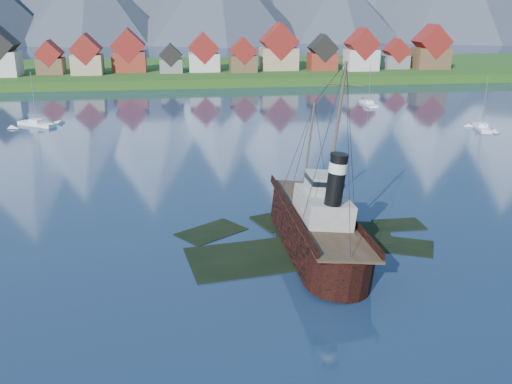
{
  "coord_description": "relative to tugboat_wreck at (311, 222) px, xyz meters",
  "views": [
    {
      "loc": [
        -12.56,
        -59.74,
        27.18
      ],
      "look_at": [
        -3.39,
        6.0,
        5.0
      ],
      "focal_mm": 40.0,
      "sensor_mm": 36.0,
      "label": 1
    }
  ],
  "objects": [
    {
      "name": "seawall",
      "position": [
        -2.35,
        131.36,
        -2.88
      ],
      "size": [
        600.0,
        2.5,
        2.0
      ],
      "primitive_type": "cube",
      "color": "#3F3D38",
      "rests_on": "ground"
    },
    {
      "name": "ground",
      "position": [
        -2.35,
        -0.64,
        -2.88
      ],
      "size": [
        1400.0,
        1400.0,
        0.0
      ],
      "primitive_type": "plane",
      "color": "#172942",
      "rests_on": "ground"
    },
    {
      "name": "shoal",
      "position": [
        -0.57,
        1.52,
        -3.22
      ],
      "size": [
        31.71,
        21.24,
        1.14
      ],
      "color": "black",
      "rests_on": "ground"
    },
    {
      "name": "sailboat_d",
      "position": [
        52.55,
        57.0,
        -2.6
      ],
      "size": [
        4.39,
        9.22,
        12.2
      ],
      "rotation": [
        0.0,
        0.0,
        -0.25
      ],
      "color": "white",
      "rests_on": "ground"
    },
    {
      "name": "sailboat_e",
      "position": [
        37.74,
        91.22,
        -2.62
      ],
      "size": [
        2.65,
        9.94,
        11.48
      ],
      "rotation": [
        0.0,
        0.0,
        -0.02
      ],
      "color": "white",
      "rests_on": "ground"
    },
    {
      "name": "town",
      "position": [
        -35.47,
        151.55,
        6.11
      ],
      "size": [
        250.96,
        16.69,
        17.3
      ],
      "color": "maroon",
      "rests_on": "ground"
    },
    {
      "name": "sailboat_c",
      "position": [
        -47.18,
        75.1,
        -2.59
      ],
      "size": [
        9.6,
        7.75,
        12.85
      ],
      "rotation": [
        0.0,
        0.0,
        0.96
      ],
      "color": "white",
      "rests_on": "ground"
    },
    {
      "name": "tugboat_wreck",
      "position": [
        0.0,
        0.0,
        0.0
      ],
      "size": [
        6.69,
        28.81,
        22.83
      ],
      "rotation": [
        0.0,
        0.1,
        0.01
      ],
      "color": "black",
      "rests_on": "ground"
    },
    {
      "name": "shore_bank",
      "position": [
        -2.35,
        169.36,
        -2.88
      ],
      "size": [
        600.0,
        80.0,
        3.2
      ],
      "primitive_type": "cube",
      "color": "#214313",
      "rests_on": "ground"
    }
  ]
}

